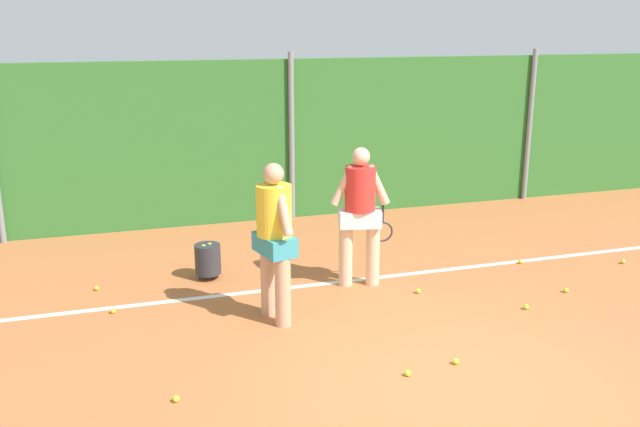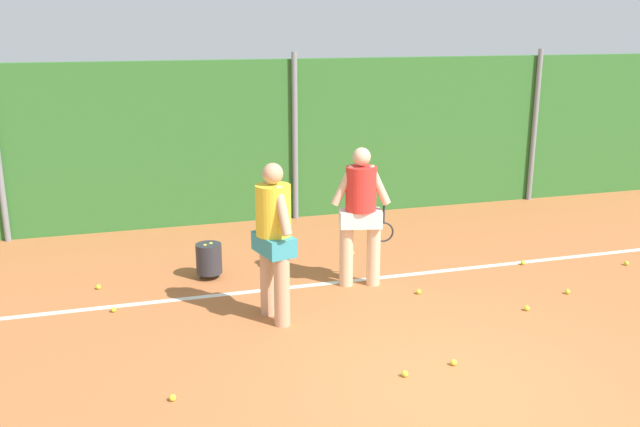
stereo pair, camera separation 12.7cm
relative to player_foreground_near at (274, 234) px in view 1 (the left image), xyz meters
The scene contains 19 objects.
ground_plane 1.73m from the player_foreground_near, ahead, with size 26.01×26.01×0.00m, color #B76638.
hedge_fence_backdrop 4.62m from the player_foreground_near, 73.10° to the left, with size 16.90×0.25×2.85m, color #33702D.
fence_post_center 4.46m from the player_foreground_near, 72.44° to the left, with size 0.10×0.10×2.98m, color gray.
fence_post_right 7.53m from the player_foreground_near, 34.26° to the left, with size 0.10×0.10×2.98m, color gray.
court_baseline_paint 1.96m from the player_foreground_near, 34.96° to the left, with size 12.35×0.10×0.01m, color white.
player_foreground_near is the anchor object (origin of this frame).
player_midcourt 1.57m from the player_foreground_near, 29.93° to the left, with size 0.86×0.44×1.90m.
ball_hopper 1.88m from the player_foreground_near, 109.86° to the left, with size 0.36×0.36×0.51m.
tennis_ball_0 3.30m from the player_foreground_near, 11.78° to the right, with size 0.07×0.07×0.07m, color #CCDB33.
tennis_ball_1 2.28m from the player_foreground_near, 157.86° to the left, with size 0.07×0.07×0.07m, color #CCDB33.
tennis_ball_2 4.17m from the player_foreground_near, 12.12° to the left, with size 0.07×0.07×0.07m, color #CCDB33.
tennis_ball_3 2.78m from the player_foreground_near, 49.94° to the left, with size 0.07×0.07×0.07m, color #CCDB33.
tennis_ball_4 2.26m from the player_foreground_near, ahead, with size 0.07×0.07×0.07m, color #CCDB33.
tennis_ball_5 5.52m from the player_foreground_near, ahead, with size 0.07×0.07×0.07m, color #CCDB33.
tennis_ball_6 4.03m from the player_foreground_near, ahead, with size 0.07×0.07×0.07m, color #CCDB33.
tennis_ball_7 2.49m from the player_foreground_near, 47.24° to the right, with size 0.07×0.07×0.07m, color #CCDB33.
tennis_ball_8 2.82m from the player_foreground_near, 142.25° to the left, with size 0.07×0.07×0.07m, color #CCDB33.
tennis_ball_10 2.30m from the player_foreground_near, 131.09° to the right, with size 0.07×0.07×0.07m, color #CCDB33.
tennis_ball_11 2.24m from the player_foreground_near, 61.32° to the right, with size 0.07×0.07×0.07m, color #CCDB33.
Camera 1 is at (-3.08, -5.32, 3.45)m, focal length 38.33 mm.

